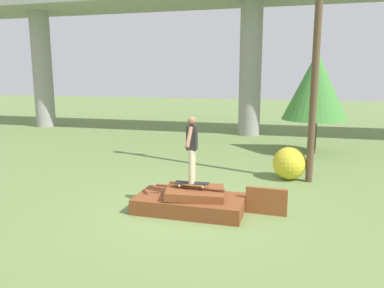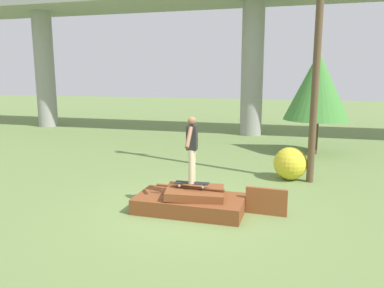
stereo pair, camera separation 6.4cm
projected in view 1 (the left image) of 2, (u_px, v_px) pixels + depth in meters
name	position (u px, v px, depth m)	size (l,w,h in m)	color
ground_plane	(190.00, 211.00, 8.51)	(80.00, 80.00, 0.00)	olive
scrap_pile	(191.00, 202.00, 8.47)	(2.44, 1.27, 0.59)	brown
scrap_plank_loose	(266.00, 201.00, 8.25)	(0.91, 0.14, 0.60)	brown
skateboard	(192.00, 183.00, 8.38)	(0.78, 0.24, 0.09)	black
skater	(192.00, 146.00, 8.22)	(0.23, 1.03, 1.48)	#C6B78E
highway_overpass	(252.00, 8.00, 18.20)	(44.00, 4.10, 7.19)	gray
utility_pole	(318.00, 28.00, 10.05)	(1.30, 0.20, 8.32)	brown
tree_behind_left	(316.00, 86.00, 14.19)	(2.45, 2.45, 3.92)	#4C3823
bush_yellow_flowering	(289.00, 163.00, 11.00)	(0.97, 0.97, 0.97)	gold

